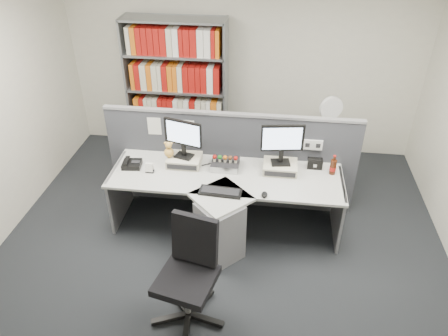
# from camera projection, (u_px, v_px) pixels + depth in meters

# --- Properties ---
(ground) EXTENTS (5.50, 5.50, 0.00)m
(ground) POSITION_uv_depth(u_px,v_px,m) (216.00, 275.00, 4.49)
(ground) COLOR #24262A
(ground) RESTS_ON ground
(room_shell) EXTENTS (5.04, 5.54, 2.72)m
(room_shell) POSITION_uv_depth(u_px,v_px,m) (214.00, 123.00, 3.51)
(room_shell) COLOR beige
(room_shell) RESTS_ON ground
(partition) EXTENTS (3.00, 0.08, 1.27)m
(partition) POSITION_uv_depth(u_px,v_px,m) (231.00, 160.00, 5.17)
(partition) COLOR #3F4148
(partition) RESTS_ON ground
(desk) EXTENTS (2.60, 1.20, 0.72)m
(desk) POSITION_uv_depth(u_px,v_px,m) (223.00, 206.00, 4.73)
(desk) COLOR beige
(desk) RESTS_ON ground
(monitor_riser_left) EXTENTS (0.38, 0.31, 0.10)m
(monitor_riser_left) POSITION_uv_depth(u_px,v_px,m) (184.00, 160.00, 4.93)
(monitor_riser_left) COLOR beige
(monitor_riser_left) RESTS_ON desk
(monitor_riser_right) EXTENTS (0.38, 0.31, 0.10)m
(monitor_riser_right) POSITION_uv_depth(u_px,v_px,m) (280.00, 167.00, 4.81)
(monitor_riser_right) COLOR beige
(monitor_riser_right) RESTS_ON desk
(monitor_left) EXTENTS (0.44, 0.19, 0.46)m
(monitor_left) POSITION_uv_depth(u_px,v_px,m) (183.00, 136.00, 4.76)
(monitor_left) COLOR black
(monitor_left) RESTS_ON monitor_riser_left
(monitor_right) EXTENTS (0.47, 0.18, 0.48)m
(monitor_right) POSITION_uv_depth(u_px,v_px,m) (282.00, 141.00, 4.63)
(monitor_right) COLOR black
(monitor_right) RESTS_ON monitor_riser_right
(desktop_pc) EXTENTS (0.31, 0.28, 0.08)m
(desktop_pc) POSITION_uv_depth(u_px,v_px,m) (225.00, 164.00, 4.88)
(desktop_pc) COLOR black
(desktop_pc) RESTS_ON desk
(figurines) EXTENTS (0.29, 0.05, 0.09)m
(figurines) POSITION_uv_depth(u_px,v_px,m) (225.00, 158.00, 4.82)
(figurines) COLOR beige
(figurines) RESTS_ON desktop_pc
(keyboard) EXTENTS (0.46, 0.20, 0.03)m
(keyboard) POSITION_uv_depth(u_px,v_px,m) (220.00, 192.00, 4.48)
(keyboard) COLOR black
(keyboard) RESTS_ON desk
(mouse) EXTENTS (0.06, 0.10, 0.04)m
(mouse) POSITION_uv_depth(u_px,v_px,m) (264.00, 195.00, 4.43)
(mouse) COLOR black
(mouse) RESTS_ON desk
(desk_phone) EXTENTS (0.23, 0.21, 0.09)m
(desk_phone) POSITION_uv_depth(u_px,v_px,m) (132.00, 164.00, 4.90)
(desk_phone) COLOR black
(desk_phone) RESTS_ON desk
(desk_calendar) EXTENTS (0.09, 0.07, 0.11)m
(desk_calendar) POSITION_uv_depth(u_px,v_px,m) (150.00, 168.00, 4.80)
(desk_calendar) COLOR black
(desk_calendar) RESTS_ON desk
(plush_toy) EXTENTS (0.11, 0.11, 0.19)m
(plush_toy) POSITION_uv_depth(u_px,v_px,m) (169.00, 150.00, 4.86)
(plush_toy) COLOR gold
(plush_toy) RESTS_ON monitor_riser_left
(speaker) EXTENTS (0.17, 0.09, 0.11)m
(speaker) POSITION_uv_depth(u_px,v_px,m) (315.00, 164.00, 4.86)
(speaker) COLOR black
(speaker) RESTS_ON desk
(cola_bottle) EXTENTS (0.07, 0.07, 0.24)m
(cola_bottle) POSITION_uv_depth(u_px,v_px,m) (333.00, 167.00, 4.75)
(cola_bottle) COLOR #3F190A
(cola_bottle) RESTS_ON desk
(shelving_unit) EXTENTS (1.41, 0.40, 2.00)m
(shelving_unit) POSITION_uv_depth(u_px,v_px,m) (177.00, 92.00, 6.08)
(shelving_unit) COLOR gray
(shelving_unit) RESTS_ON ground
(filing_cabinet) EXTENTS (0.45, 0.61, 0.70)m
(filing_cabinet) POSITION_uv_depth(u_px,v_px,m) (324.00, 155.00, 5.82)
(filing_cabinet) COLOR gray
(filing_cabinet) RESTS_ON ground
(desk_fan) EXTENTS (0.30, 0.19, 0.52)m
(desk_fan) POSITION_uv_depth(u_px,v_px,m) (331.00, 111.00, 5.45)
(desk_fan) COLOR white
(desk_fan) RESTS_ON filing_cabinet
(office_chair) EXTENTS (0.68, 0.67, 1.03)m
(office_chair) POSITION_uv_depth(u_px,v_px,m) (190.00, 270.00, 3.81)
(office_chair) COLOR silver
(office_chair) RESTS_ON ground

